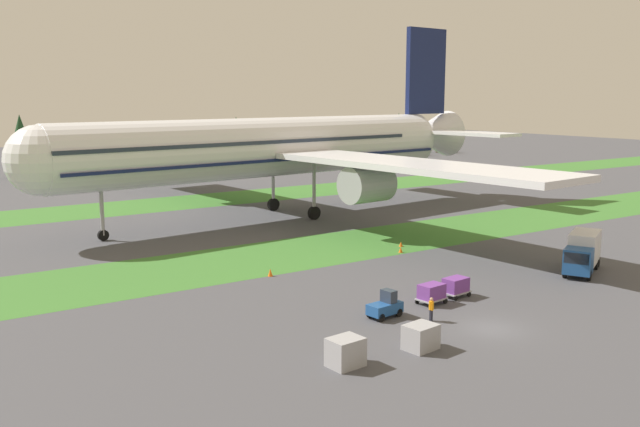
{
  "coord_description": "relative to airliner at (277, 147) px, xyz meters",
  "views": [
    {
      "loc": [
        -35.08,
        -30.98,
        15.84
      ],
      "look_at": [
        3.35,
        26.06,
        4.0
      ],
      "focal_mm": 38.66,
      "sensor_mm": 36.0,
      "label": 1
    }
  ],
  "objects": [
    {
      "name": "cargo_dolly_second",
      "position": [
        -6.78,
        -39.42,
        -8.35
      ],
      "size": [
        2.35,
        1.73,
        1.55
      ],
      "rotation": [
        0.0,
        0.0,
        1.68
      ],
      "color": "#A3A3A8",
      "rests_on": "ground"
    },
    {
      "name": "taxiway_marker_1",
      "position": [
        -0.17,
        -25.04,
        -8.97
      ],
      "size": [
        0.44,
        0.44,
        0.61
      ],
      "primitive_type": "cone",
      "color": "orange",
      "rests_on": "ground"
    },
    {
      "name": "distant_tree_line",
      "position": [
        -10.89,
        65.45,
        -2.51
      ],
      "size": [
        203.26,
        8.8,
        12.27
      ],
      "color": "#4C3823",
      "rests_on": "ground"
    },
    {
      "name": "uld_container_0",
      "position": [
        -22.44,
        -46.05,
        -8.4
      ],
      "size": [
        2.13,
        1.76,
        1.74
      ],
      "primitive_type": "cube",
      "rotation": [
        0.0,
        0.0,
        0.09
      ],
      "color": "#A3A3A8",
      "rests_on": "ground"
    },
    {
      "name": "airliner",
      "position": [
        0.0,
        0.0,
        0.0
      ],
      "size": [
        67.21,
        83.06,
        25.84
      ],
      "rotation": [
        0.0,
        0.0,
        1.66
      ],
      "color": "white",
      "rests_on": "ground"
    },
    {
      "name": "uld_container_1",
      "position": [
        -16.88,
        -46.47,
        -8.47
      ],
      "size": [
        2.19,
        1.85,
        1.61
      ],
      "primitive_type": "cube",
      "rotation": [
        0.0,
        0.0,
        0.13
      ],
      "color": "#A3A3A8",
      "rests_on": "ground"
    },
    {
      "name": "taxiway_marker_0",
      "position": [
        -15.87,
        -25.71,
        -8.93
      ],
      "size": [
        0.44,
        0.44,
        0.68
      ],
      "primitive_type": "cone",
      "color": "orange",
      "rests_on": "ground"
    },
    {
      "name": "taxiway_marker_2",
      "position": [
        1.7,
        -22.89,
        -9.01
      ],
      "size": [
        0.44,
        0.44,
        0.53
      ],
      "primitive_type": "cone",
      "color": "orange",
      "rests_on": "ground"
    },
    {
      "name": "ground_plane",
      "position": [
        -10.2,
        -46.28,
        -9.27
      ],
      "size": [
        400.0,
        400.0,
        0.0
      ],
      "primitive_type": "plane",
      "color": "#47474C"
    },
    {
      "name": "catering_truck",
      "position": [
        8.19,
        -40.31,
        -7.32
      ],
      "size": [
        7.24,
        5.22,
        3.58
      ],
      "rotation": [
        0.0,
        0.0,
        2.04
      ],
      "color": "#1E4C8E",
      "rests_on": "ground"
    },
    {
      "name": "ground_crew_marshaller",
      "position": [
        -12.55,
        -42.79,
        -8.32
      ],
      "size": [
        0.36,
        0.52,
        1.74
      ],
      "rotation": [
        0.0,
        0.0,
        4.27
      ],
      "color": "black",
      "rests_on": "ground"
    },
    {
      "name": "grass_strip_near",
      "position": [
        -10.2,
        -19.17,
        -9.27
      ],
      "size": [
        320.0,
        12.99,
        0.01
      ],
      "primitive_type": "cube",
      "color": "#3D752D",
      "rests_on": "ground"
    },
    {
      "name": "cargo_dolly_lead",
      "position": [
        -9.66,
        -39.73,
        -8.35
      ],
      "size": [
        2.35,
        1.73,
        1.55
      ],
      "rotation": [
        0.0,
        0.0,
        1.68
      ],
      "color": "#A3A3A8",
      "rests_on": "ground"
    },
    {
      "name": "grass_strip_far",
      "position": [
        -10.2,
        18.82,
        -9.27
      ],
      "size": [
        320.0,
        12.99,
        0.01
      ],
      "primitive_type": "cube",
      "color": "#3D752D",
      "rests_on": "ground"
    },
    {
      "name": "baggage_tug",
      "position": [
        -14.66,
        -40.26,
        -8.46
      ],
      "size": [
        2.72,
        1.57,
        1.97
      ],
      "rotation": [
        0.0,
        0.0,
        1.68
      ],
      "color": "#1E4C8E",
      "rests_on": "ground"
    }
  ]
}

